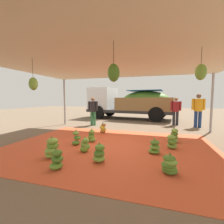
% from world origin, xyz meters
% --- Properties ---
extents(ground_plane, '(40.00, 40.00, 0.00)m').
position_xyz_m(ground_plane, '(0.00, 3.00, 0.00)').
color(ground_plane, brown).
extents(tarp_orange, '(6.47, 4.90, 0.01)m').
position_xyz_m(tarp_orange, '(0.00, 0.00, 0.01)').
color(tarp_orange, '#D1512D').
rests_on(tarp_orange, ground).
extents(tent_canopy, '(8.00, 7.00, 2.72)m').
position_xyz_m(tent_canopy, '(0.01, -0.10, 2.64)').
color(tent_canopy, '#9EA0A5').
rests_on(tent_canopy, ground).
extents(banana_bunch_0, '(0.36, 0.35, 0.45)m').
position_xyz_m(banana_bunch_0, '(-0.51, -0.71, 0.21)').
color(banana_bunch_0, '#60932D').
rests_on(banana_bunch_0, tarp_orange).
extents(banana_bunch_1, '(0.44, 0.43, 0.43)m').
position_xyz_m(banana_bunch_1, '(1.70, -1.38, 0.18)').
color(banana_bunch_1, '#477523').
rests_on(banana_bunch_1, tarp_orange).
extents(banana_bunch_2, '(0.45, 0.48, 0.55)m').
position_xyz_m(banana_bunch_2, '(-1.12, -1.34, 0.25)').
color(banana_bunch_2, '#75A83D').
rests_on(banana_bunch_2, tarp_orange).
extents(banana_bunch_3, '(0.37, 0.37, 0.47)m').
position_xyz_m(banana_bunch_3, '(-0.61, -1.84, 0.20)').
color(banana_bunch_3, '#60932D').
rests_on(banana_bunch_3, tarp_orange).
extents(banana_bunch_4, '(0.40, 0.40, 0.47)m').
position_xyz_m(banana_bunch_4, '(0.14, -1.25, 0.21)').
color(banana_bunch_4, '#75A83D').
rests_on(banana_bunch_4, tarp_orange).
extents(banana_bunch_5, '(0.37, 0.36, 0.47)m').
position_xyz_m(banana_bunch_5, '(-0.85, 1.75, 0.20)').
color(banana_bunch_5, '#996628').
rests_on(banana_bunch_5, tarp_orange).
extents(banana_bunch_6, '(0.32, 0.31, 0.48)m').
position_xyz_m(banana_bunch_6, '(-0.73, 0.28, 0.22)').
color(banana_bunch_6, '#6B9E38').
rests_on(banana_bunch_6, tarp_orange).
extents(banana_bunch_7, '(0.44, 0.44, 0.44)m').
position_xyz_m(banana_bunch_7, '(1.39, -0.29, 0.18)').
color(banana_bunch_7, '#60932D').
rests_on(banana_bunch_7, tarp_orange).
extents(banana_bunch_8, '(0.36, 0.37, 0.50)m').
position_xyz_m(banana_bunch_8, '(-1.09, -0.17, 0.22)').
color(banana_bunch_8, '#518428').
rests_on(banana_bunch_8, tarp_orange).
extents(banana_bunch_9, '(0.36, 0.38, 0.53)m').
position_xyz_m(banana_bunch_9, '(2.03, 1.02, 0.23)').
color(banana_bunch_9, '#6B9E38').
rests_on(banana_bunch_9, tarp_orange).
extents(banana_bunch_10, '(0.35, 0.34, 0.47)m').
position_xyz_m(banana_bunch_10, '(1.88, 0.27, 0.21)').
color(banana_bunch_10, '#6B9E38').
rests_on(banana_bunch_10, tarp_orange).
extents(cargo_truck_main, '(6.59, 3.14, 2.40)m').
position_xyz_m(cargo_truck_main, '(-0.69, 7.07, 1.28)').
color(cargo_truck_main, '#2D2D2D').
rests_on(cargo_truck_main, ground).
extents(worker_0, '(0.59, 0.36, 1.61)m').
position_xyz_m(worker_0, '(2.47, 4.84, 0.94)').
color(worker_0, '#26262D').
rests_on(worker_0, ground).
extents(worker_1, '(0.65, 0.40, 1.78)m').
position_xyz_m(worker_1, '(3.52, 4.42, 1.04)').
color(worker_1, navy).
rests_on(worker_1, ground).
extents(worker_2, '(0.59, 0.36, 1.61)m').
position_xyz_m(worker_2, '(-2.07, 3.50, 0.94)').
color(worker_2, '#337A4C').
rests_on(worker_2, ground).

